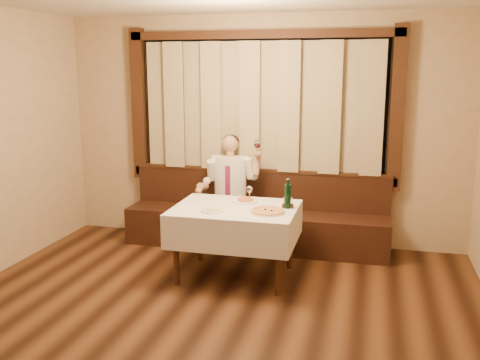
% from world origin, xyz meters
% --- Properties ---
extents(room, '(5.01, 6.01, 2.81)m').
position_xyz_m(room, '(-0.00, 0.97, 1.50)').
color(room, black).
rests_on(room, ground).
extents(banquette, '(3.20, 0.61, 0.94)m').
position_xyz_m(banquette, '(0.00, 2.72, 0.31)').
color(banquette, black).
rests_on(banquette, ground).
extents(dining_table, '(1.27, 0.97, 0.76)m').
position_xyz_m(dining_table, '(0.00, 1.70, 0.65)').
color(dining_table, black).
rests_on(dining_table, ground).
extents(pizza, '(0.35, 0.35, 0.04)m').
position_xyz_m(pizza, '(0.37, 1.56, 0.77)').
color(pizza, white).
rests_on(pizza, dining_table).
extents(pasta_red, '(0.28, 0.28, 0.09)m').
position_xyz_m(pasta_red, '(0.05, 1.94, 0.79)').
color(pasta_red, white).
rests_on(pasta_red, dining_table).
extents(pasta_cream, '(0.24, 0.24, 0.08)m').
position_xyz_m(pasta_cream, '(-0.18, 1.49, 0.79)').
color(pasta_cream, white).
rests_on(pasta_cream, dining_table).
extents(green_bottle, '(0.07, 0.07, 0.31)m').
position_xyz_m(green_bottle, '(0.53, 1.78, 0.89)').
color(green_bottle, '#0E4223').
rests_on(green_bottle, dining_table).
extents(table_wine_glass, '(0.06, 0.06, 0.17)m').
position_xyz_m(table_wine_glass, '(0.09, 1.96, 0.88)').
color(table_wine_glass, white).
rests_on(table_wine_glass, dining_table).
extents(cruet_caddy, '(0.13, 0.08, 0.13)m').
position_xyz_m(cruet_caddy, '(0.53, 1.80, 0.80)').
color(cruet_caddy, black).
rests_on(cruet_caddy, dining_table).
extents(seated_man, '(0.74, 0.56, 1.37)m').
position_xyz_m(seated_man, '(-0.32, 2.63, 0.80)').
color(seated_man, black).
rests_on(seated_man, ground).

